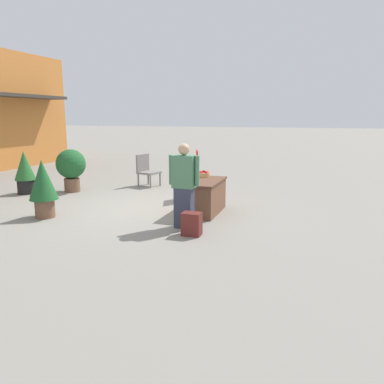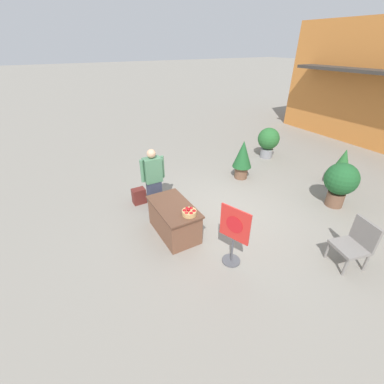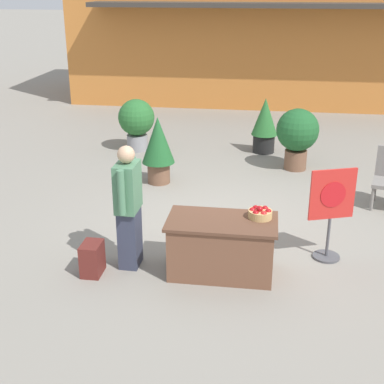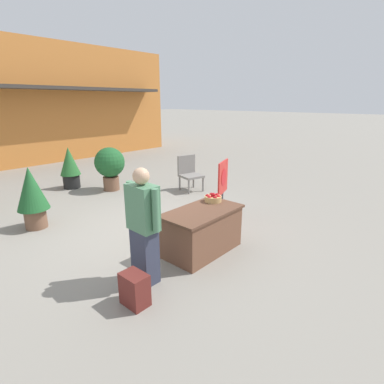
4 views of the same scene
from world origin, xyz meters
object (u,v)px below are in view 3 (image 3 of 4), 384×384
Objects in this scene: person_visitor at (128,207)px; potted_plant_near_left at (297,133)px; potted_plant_far_left at (136,121)px; display_table at (222,246)px; poster_board at (331,210)px; apple_basket at (260,213)px; potted_plant_near_right at (158,146)px; potted_plant_far_right at (265,123)px; backpack at (92,259)px.

person_visitor is 4.74m from potted_plant_near_left.
potted_plant_far_left is at bearing 166.76° from potted_plant_near_left.
display_table is 1.08× the size of poster_board.
display_table is 1.22× the size of potted_plant_far_left.
apple_basket is 0.18× the size of person_visitor.
potted_plant_far_right is (1.86, 2.16, -0.07)m from potted_plant_near_right.
person_visitor reaches higher than potted_plant_near_left.
potted_plant_far_left reaches higher than display_table.
potted_plant_far_right is at bearing 69.77° from backpack.
display_table is 0.84× the size of person_visitor.
person_visitor is 1.45× the size of potted_plant_far_left.
potted_plant_near_left is 1.08× the size of potted_plant_far_left.
display_table is at bearing -65.19° from potted_plant_far_left.
poster_board is 3.74m from potted_plant_near_right.
potted_plant_far_right is at bearing 74.15° from person_visitor.
backpack is at bearing -169.01° from apple_basket.
potted_plant_near_left is at bearing 75.79° from display_table.
potted_plant_near_right is 2.74m from potted_plant_near_left.
person_visitor is 1.38× the size of potted_plant_far_right.
backpack is 3.12m from poster_board.
potted_plant_near_right is at bearing 115.06° from display_table.
poster_board is at bearing -78.62° from potted_plant_far_right.
potted_plant_near_right is 2.85m from potted_plant_far_right.
backpack is 5.88m from potted_plant_far_right.
potted_plant_far_right is (1.61, 5.21, -0.19)m from person_visitor.
potted_plant_near_right reaches higher than potted_plant_far_right.
poster_board is 1.02× the size of potted_plant_near_right.
potted_plant_far_right is at bearing 85.37° from display_table.
poster_board is 4.75m from potted_plant_far_right.
display_table is at bearing -163.58° from apple_basket.
potted_plant_far_left is at bearing -160.38° from poster_board.
potted_plant_near_left is at bearing -58.20° from potted_plant_far_right.
potted_plant_near_left is at bearing 59.16° from backpack.
display_table is 4.59× the size of apple_basket.
display_table is at bearing 0.00° from person_visitor.
apple_basket is 1.64m from person_visitor.
poster_board is 5.74m from potted_plant_far_left.
poster_board is at bearing -50.26° from potted_plant_far_left.
potted_plant_far_right reaches higher than potted_plant_far_left.
person_visitor is 5.45m from potted_plant_far_right.
potted_plant_near_left is (2.50, 1.13, 0.02)m from potted_plant_near_right.
apple_basket is 5.60m from potted_plant_far_left.
potted_plant_near_left reaches higher than apple_basket.
person_visitor reaches higher than apple_basket.
apple_basket is 0.24× the size of potted_plant_near_right.
poster_board reaches higher than display_table.
apple_basket is at bearing -83.76° from poster_board.
potted_plant_near_left is 1.22m from potted_plant_far_right.
display_table is 1.27m from person_visitor.
potted_plant_near_right is 2.11m from potted_plant_far_left.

